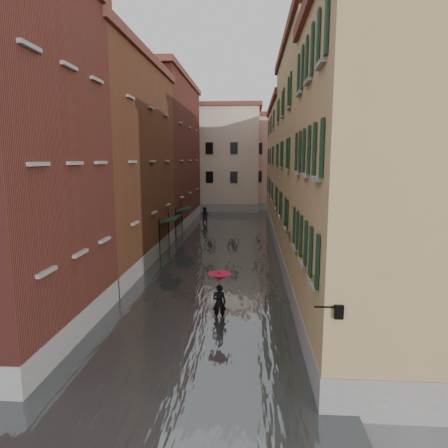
% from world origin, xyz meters
% --- Properties ---
extents(ground, '(120.00, 120.00, 0.00)m').
position_xyz_m(ground, '(0.00, 0.00, 0.00)').
color(ground, '#5F5F61').
rests_on(ground, ground).
extents(floodwater, '(10.00, 60.00, 0.20)m').
position_xyz_m(floodwater, '(0.00, 13.00, 0.10)').
color(floodwater, '#4C5254').
rests_on(floodwater, ground).
extents(building_left_mid, '(6.00, 14.00, 12.50)m').
position_xyz_m(building_left_mid, '(-7.00, 9.00, 6.25)').
color(building_left_mid, '#592F1C').
rests_on(building_left_mid, ground).
extents(building_left_far, '(6.00, 16.00, 14.00)m').
position_xyz_m(building_left_far, '(-7.00, 24.00, 7.00)').
color(building_left_far, maroon).
rests_on(building_left_far, ground).
extents(building_right_near, '(6.00, 8.00, 11.50)m').
position_xyz_m(building_right_near, '(7.00, -2.00, 5.75)').
color(building_right_near, tan).
rests_on(building_right_near, ground).
extents(building_right_mid, '(6.00, 14.00, 13.00)m').
position_xyz_m(building_right_mid, '(7.00, 9.00, 6.50)').
color(building_right_mid, '#96865B').
rests_on(building_right_mid, ground).
extents(building_right_far, '(6.00, 16.00, 11.50)m').
position_xyz_m(building_right_far, '(7.00, 24.00, 5.75)').
color(building_right_far, tan).
rests_on(building_right_far, ground).
extents(building_end_cream, '(12.00, 9.00, 13.00)m').
position_xyz_m(building_end_cream, '(-3.00, 38.00, 6.50)').
color(building_end_cream, beige).
rests_on(building_end_cream, ground).
extents(building_end_pink, '(10.00, 9.00, 12.00)m').
position_xyz_m(building_end_pink, '(6.00, 40.00, 6.00)').
color(building_end_pink, tan).
rests_on(building_end_pink, ground).
extents(awning_near, '(1.09, 3.08, 2.80)m').
position_xyz_m(awning_near, '(-3.49, 11.82, 2.47)').
color(awning_near, black).
rests_on(awning_near, ground).
extents(awning_far, '(1.09, 3.10, 2.80)m').
position_xyz_m(awning_far, '(-3.48, 17.60, 2.47)').
color(awning_far, black).
rests_on(awning_far, ground).
extents(wall_lantern, '(0.71, 0.22, 0.35)m').
position_xyz_m(wall_lantern, '(4.33, -6.00, 3.01)').
color(wall_lantern, black).
rests_on(wall_lantern, ground).
extents(window_planters, '(0.59, 10.38, 0.84)m').
position_xyz_m(window_planters, '(4.12, 0.46, 3.51)').
color(window_planters, brown).
rests_on(window_planters, ground).
extents(pedestrian_main, '(1.01, 1.01, 2.06)m').
position_xyz_m(pedestrian_main, '(0.87, 0.26, 1.30)').
color(pedestrian_main, black).
rests_on(pedestrian_main, ground).
extents(pedestrian_far, '(1.08, 0.96, 1.86)m').
position_xyz_m(pedestrian_far, '(-2.55, 24.69, 0.93)').
color(pedestrian_far, black).
rests_on(pedestrian_far, ground).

